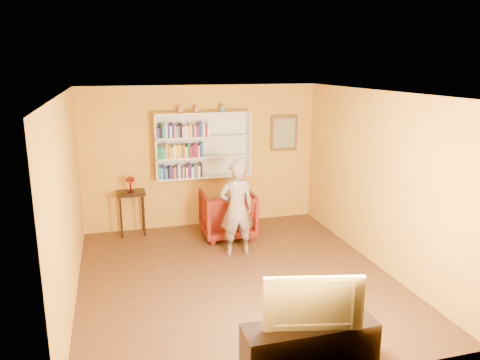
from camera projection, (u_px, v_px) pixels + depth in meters
name	position (u px, v px, depth m)	size (l,w,h in m)	color
room_shell	(236.00, 212.00, 6.69)	(5.30, 5.80, 2.88)	#442915
bookshelf	(203.00, 145.00, 8.81)	(1.80, 0.29, 1.23)	silver
books_row_lower	(180.00, 172.00, 8.70)	(0.81, 0.19, 0.27)	teal
books_row_middle	(181.00, 151.00, 8.61)	(0.84, 0.19, 0.27)	#176B3B
books_row_upper	(183.00, 131.00, 8.54)	(0.97, 0.19, 0.27)	navy
ornament_left	(181.00, 109.00, 8.48)	(0.09, 0.09, 0.12)	#AD6931
ornament_centre	(197.00, 109.00, 8.56)	(0.08, 0.08, 0.11)	#A85238
ornament_right	(222.00, 109.00, 8.68)	(0.08, 0.08, 0.11)	#476B76
framed_painting	(284.00, 133.00, 9.24)	(0.55, 0.05, 0.70)	#533A17
console_table	(131.00, 199.00, 8.52)	(0.50, 0.38, 0.82)	black
ruby_lustre	(130.00, 181.00, 8.44)	(0.17, 0.17, 0.28)	maroon
armchair	(228.00, 214.00, 8.49)	(0.91, 0.94, 0.86)	#4F0905
person	(237.00, 208.00, 7.59)	(0.58, 0.38, 1.59)	#6E5C51
game_remote	(234.00, 183.00, 7.14)	(0.04, 0.15, 0.04)	white
tv_cabinet	(310.00, 346.00, 4.82)	(1.40, 0.42, 0.50)	black
television	(312.00, 299.00, 4.69)	(1.00, 0.13, 0.58)	black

